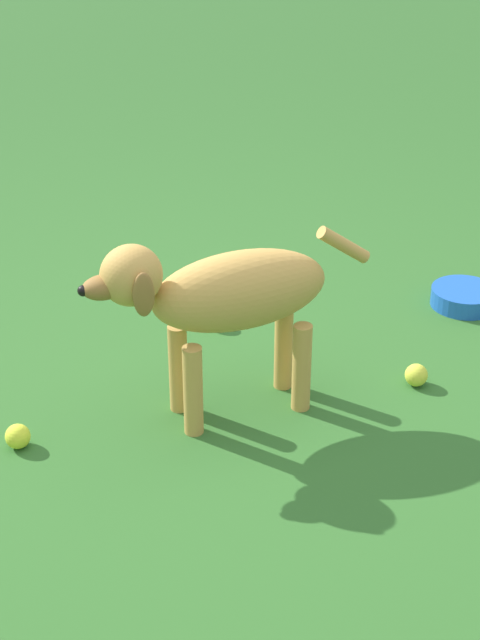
{
  "coord_description": "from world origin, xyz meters",
  "views": [
    {
      "loc": [
        1.97,
        -0.84,
        1.49
      ],
      "look_at": [
        -0.0,
        0.24,
        0.28
      ],
      "focal_mm": 54.34,
      "sensor_mm": 36.0,
      "label": 1
    }
  ],
  "objects_px": {
    "tennis_ball_4": "(214,317)",
    "dog": "(223,296)",
    "tennis_ball_3": "(18,436)",
    "water_bowl": "(464,297)",
    "tennis_ball_1": "(416,375)"
  },
  "relations": [
    {
      "from": "tennis_ball_4",
      "to": "water_bowl",
      "type": "bearing_deg",
      "value": 71.52
    },
    {
      "from": "dog",
      "to": "tennis_ball_4",
      "type": "distance_m",
      "value": 0.58
    },
    {
      "from": "dog",
      "to": "water_bowl",
      "type": "bearing_deg",
      "value": -163.17
    },
    {
      "from": "dog",
      "to": "water_bowl",
      "type": "distance_m",
      "value": 1.06
    },
    {
      "from": "tennis_ball_1",
      "to": "tennis_ball_4",
      "type": "distance_m",
      "value": 0.68
    },
    {
      "from": "dog",
      "to": "tennis_ball_1",
      "type": "xyz_separation_m",
      "value": [
        0.14,
        0.55,
        -0.32
      ]
    },
    {
      "from": "dog",
      "to": "water_bowl",
      "type": "relative_size",
      "value": 3.61
    },
    {
      "from": "tennis_ball_4",
      "to": "dog",
      "type": "bearing_deg",
      "value": -23.93
    },
    {
      "from": "tennis_ball_3",
      "to": "tennis_ball_4",
      "type": "height_order",
      "value": "same"
    },
    {
      "from": "tennis_ball_4",
      "to": "water_bowl",
      "type": "xyz_separation_m",
      "value": [
        0.27,
        0.8,
        -0.0
      ]
    },
    {
      "from": "dog",
      "to": "tennis_ball_1",
      "type": "bearing_deg",
      "value": 172.06
    },
    {
      "from": "tennis_ball_1",
      "to": "tennis_ball_4",
      "type": "bearing_deg",
      "value": -149.19
    },
    {
      "from": "tennis_ball_1",
      "to": "water_bowl",
      "type": "distance_m",
      "value": 0.55
    },
    {
      "from": "dog",
      "to": "tennis_ball_3",
      "type": "bearing_deg",
      "value": -4.66
    },
    {
      "from": "tennis_ball_1",
      "to": "tennis_ball_4",
      "type": "xyz_separation_m",
      "value": [
        -0.59,
        -0.35,
        0.0
      ]
    }
  ]
}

